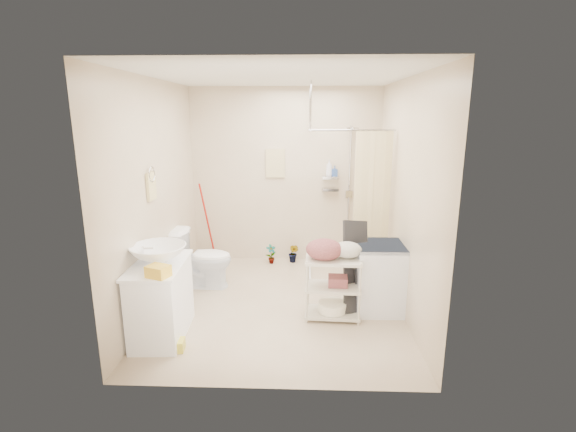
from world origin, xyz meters
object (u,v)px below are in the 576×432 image
at_px(toilet, 202,258).
at_px(laundry_rack, 333,282).
at_px(vanity, 161,300).
at_px(washing_machine, 379,277).

distance_m(toilet, laundry_rack, 1.83).
relative_size(vanity, toilet, 1.14).
bearing_deg(washing_machine, toilet, 164.37).
bearing_deg(washing_machine, laundry_rack, -157.77).
xyz_separation_m(toilet, washing_machine, (2.18, -0.59, 0.01)).
height_order(vanity, toilet, vanity).
relative_size(toilet, washing_machine, 0.98).
height_order(vanity, laundry_rack, laundry_rack).
bearing_deg(vanity, washing_machine, 13.50).
bearing_deg(vanity, laundry_rack, 11.42).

